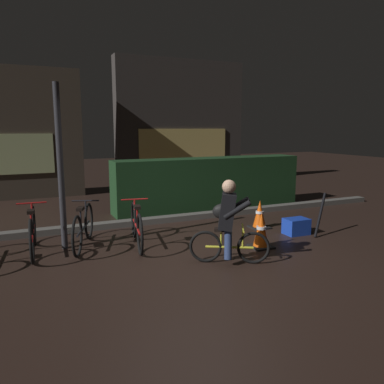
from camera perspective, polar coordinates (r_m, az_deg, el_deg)
ground_plane at (r=6.08m, az=0.62°, el=-9.39°), size 40.00×40.00×0.00m
sidewalk_curb at (r=8.03m, az=-6.03°, el=-4.28°), size 12.00×0.24×0.12m
hedge_row at (r=9.42m, az=2.61°, el=1.34°), size 4.80×0.70×1.26m
storefront_right at (r=13.45m, az=-1.69°, el=10.22°), size 4.60×0.54×4.28m
street_post at (r=6.47m, az=-19.13°, el=3.43°), size 0.10×0.10×2.69m
parked_bike_left_mid at (r=6.55m, az=-22.78°, el=-5.53°), size 0.46×1.69×0.78m
parked_bike_center_left at (r=6.60m, az=-15.97°, el=-5.11°), size 0.60×1.56×0.76m
parked_bike_center_right at (r=6.51m, az=-8.31°, el=-5.02°), size 0.46×1.64×0.76m
traffic_cone_near at (r=6.46m, az=10.34°, el=-5.75°), size 0.36×0.36×0.59m
traffic_cone_far at (r=7.70m, az=10.11°, el=-3.37°), size 0.36×0.36×0.56m
blue_crate at (r=7.43m, az=15.37°, el=-4.99°), size 0.45×0.33×0.30m
cyclist at (r=5.60m, az=5.41°, el=-4.38°), size 1.06×0.68×1.25m
closed_umbrella at (r=7.41m, az=18.66°, el=-3.27°), size 0.40×0.23×0.79m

